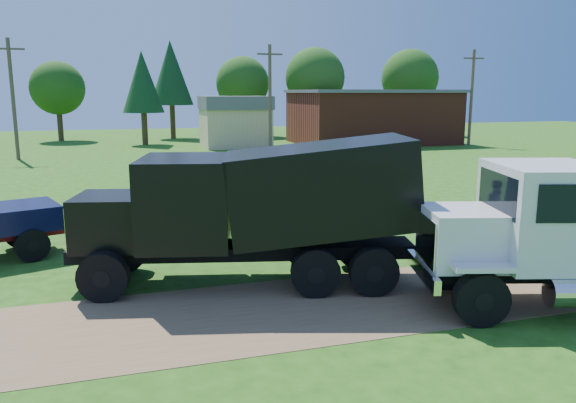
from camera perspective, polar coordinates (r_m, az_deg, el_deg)
name	(u,v)px	position (r m, az deg, el deg)	size (l,w,h in m)	color
ground	(410,296)	(14.68, 12.28, -9.33)	(140.00, 140.00, 0.00)	#21480F
dirt_track	(410,295)	(14.68, 12.28, -9.31)	(120.00, 4.20, 0.01)	brown
white_semi_tractor	(547,235)	(14.58, 24.82, -3.15)	(8.57, 4.79, 5.07)	black
black_dump_truck	(258,204)	(14.80, -3.06, -0.23)	(9.25, 4.69, 3.92)	black
orange_pickup	(368,195)	(24.68, 8.16, 0.68)	(2.17, 4.71, 1.31)	#E55B0A
spectator_b	(339,208)	(20.19, 5.21, -0.64)	(0.95, 0.74, 1.95)	#999999
brick_building	(372,116)	(57.65, 8.52, 8.54)	(15.40, 10.40, 5.30)	maroon
tan_shed	(235,121)	(53.13, -5.37, 8.16)	(6.20, 5.40, 4.70)	tan
utility_poles	(270,96)	(48.67, -1.84, 10.64)	(42.20, 0.28, 9.00)	#4B362A
tree_row	(201,78)	(62.95, -8.79, 12.29)	(58.50, 13.36, 10.70)	#352416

